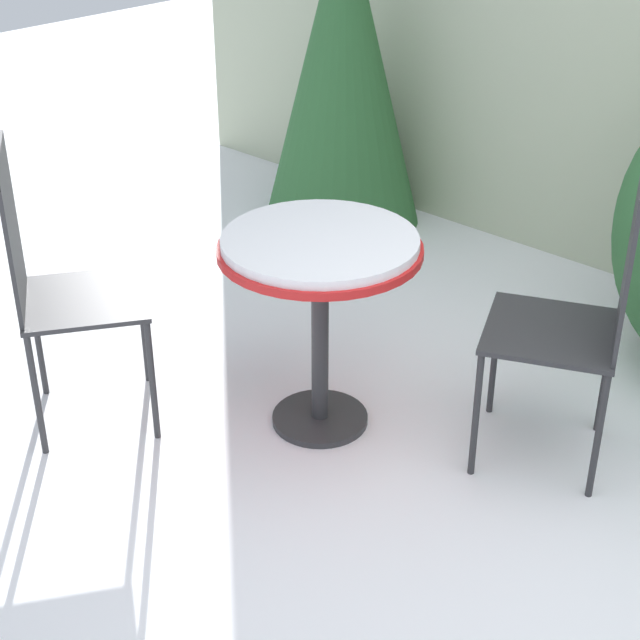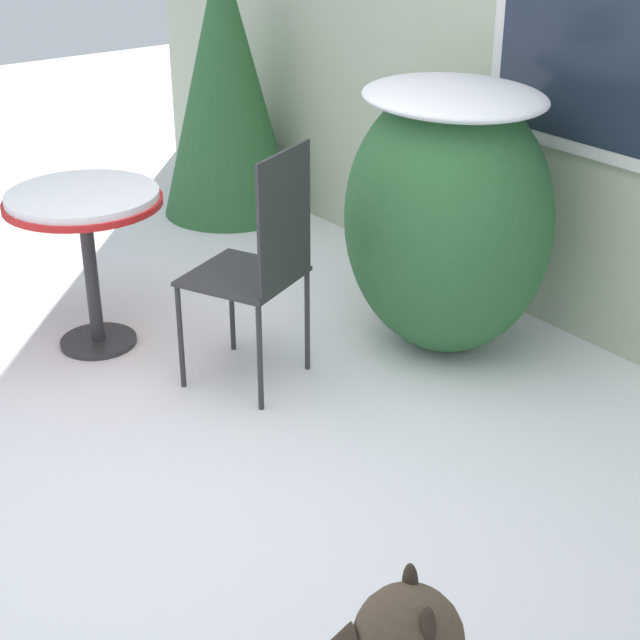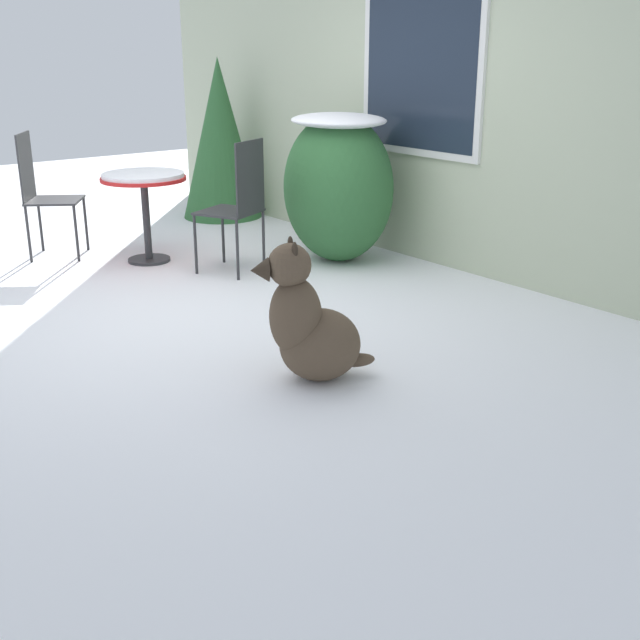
% 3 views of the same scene
% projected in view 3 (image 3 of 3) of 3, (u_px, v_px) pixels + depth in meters
% --- Properties ---
extents(ground_plane, '(16.00, 16.00, 0.00)m').
position_uv_depth(ground_plane, '(201.00, 304.00, 5.87)').
color(ground_plane, white).
extents(house_wall, '(8.00, 0.10, 3.25)m').
position_uv_depth(house_wall, '(423.00, 66.00, 6.62)').
color(house_wall, '#B2BC9E').
rests_on(house_wall, ground_plane).
extents(shrub_left, '(1.01, 0.89, 1.26)m').
position_uv_depth(shrub_left, '(338.00, 184.00, 6.83)').
color(shrub_left, '#2D6033').
rests_on(shrub_left, ground_plane).
extents(evergreen_bush, '(0.85, 0.85, 1.67)m').
position_uv_depth(evergreen_bush, '(220.00, 139.00, 8.54)').
color(evergreen_bush, '#2D6033').
rests_on(evergreen_bush, ground_plane).
extents(patio_table, '(0.72, 0.72, 0.77)m').
position_uv_depth(patio_table, '(144.00, 188.00, 6.80)').
color(patio_table, '#2D2D30').
rests_on(patio_table, ground_plane).
extents(patio_chair_near_table, '(0.59, 0.59, 1.08)m').
position_uv_depth(patio_chair_near_table, '(238.00, 201.00, 6.48)').
color(patio_chair_near_table, '#2D2D30').
rests_on(patio_chair_near_table, ground_plane).
extents(patio_chair_far_side, '(0.61, 0.61, 1.08)m').
position_uv_depth(patio_chair_far_side, '(43.00, 190.00, 6.98)').
color(patio_chair_far_side, '#2D2D30').
rests_on(patio_chair_far_side, ground_plane).
extents(dog, '(0.59, 0.68, 0.82)m').
position_uv_depth(dog, '(309.00, 328.00, 4.46)').
color(dog, '#4C3D2D').
rests_on(dog, ground_plane).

